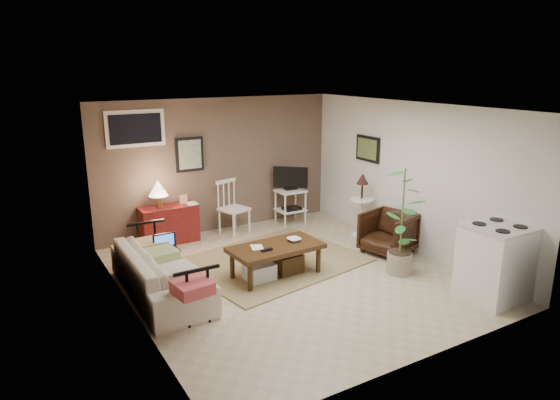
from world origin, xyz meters
TOP-DOWN VIEW (x-y plane):
  - floor at (0.00, 0.00)m, footprint 5.00×5.00m
  - art_back at (-0.55, 2.48)m, footprint 0.50×0.03m
  - art_right at (2.23, 1.05)m, footprint 0.03×0.60m
  - window at (-1.45, 2.48)m, footprint 0.96×0.03m
  - rug at (0.03, 0.60)m, footprint 2.87×2.46m
  - coffee_table at (-0.22, 0.09)m, footprint 1.35×0.74m
  - sofa at (-1.80, 0.37)m, footprint 0.61×2.10m
  - sofa_pillows at (-1.75, 0.13)m, footprint 0.40×2.00m
  - sofa_end_rails at (-1.68, 0.37)m, footprint 0.57×2.10m
  - laptop at (-1.60, 0.73)m, footprint 0.32×0.24m
  - red_console at (-1.07, 2.27)m, footprint 0.96×0.43m
  - spindle_chair at (0.09, 2.12)m, footprint 0.55×0.55m
  - tv_stand at (1.29, 2.12)m, footprint 0.53×0.47m
  - side_table at (1.97, 0.86)m, footprint 0.43×0.43m
  - armchair at (1.82, -0.02)m, footprint 0.83×0.87m
  - potted_plant at (1.40, -0.72)m, footprint 0.40×0.40m
  - stove at (1.88, -1.93)m, footprint 0.77×0.71m
  - bowl at (0.11, 0.11)m, footprint 0.19×0.05m
  - book_table at (-0.57, 0.15)m, footprint 0.16×0.06m
  - book_console at (-0.74, 2.18)m, footprint 0.18×0.03m

SIDE VIEW (x-z plane):
  - floor at x=0.00m, z-range 0.00..0.00m
  - rug at x=0.03m, z-range 0.00..0.02m
  - coffee_table at x=-0.22m, z-range 0.03..0.53m
  - sofa_end_rails at x=-1.68m, z-range 0.00..0.71m
  - armchair at x=1.82m, z-range 0.00..0.75m
  - red_console at x=-1.07m, z-range -0.17..0.94m
  - sofa at x=-1.80m, z-range 0.00..0.82m
  - spindle_chair at x=0.09m, z-range -0.03..0.95m
  - stove at x=1.88m, z-range 0.00..1.00m
  - sofa_pillows at x=-1.75m, z-range 0.43..0.58m
  - laptop at x=-1.60m, z-range 0.42..0.64m
  - bowl at x=0.11m, z-range 0.47..0.66m
  - book_table at x=-0.57m, z-range 0.47..0.69m
  - tv_stand at x=1.29m, z-range 0.03..1.13m
  - side_table at x=1.97m, z-range 0.14..1.28m
  - book_console at x=-0.74m, z-range 0.64..0.87m
  - potted_plant at x=1.40m, z-range 0.05..1.64m
  - art_back at x=-0.55m, z-range 1.15..1.75m
  - art_right at x=2.23m, z-range 1.29..1.75m
  - window at x=-1.45m, z-range 1.65..2.25m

